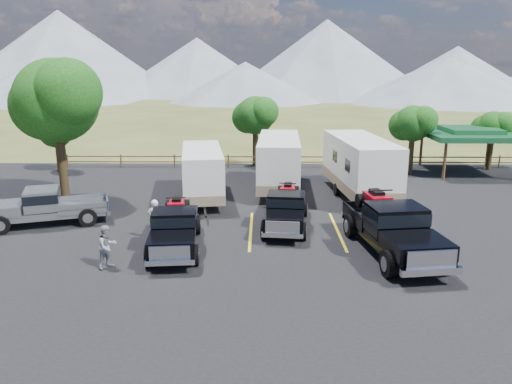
{
  "coord_description": "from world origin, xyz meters",
  "views": [
    {
      "loc": [
        -1.48,
        -17.85,
        7.48
      ],
      "look_at": [
        -1.77,
        5.07,
        1.6
      ],
      "focal_mm": 35.0,
      "sensor_mm": 36.0,
      "label": 1
    }
  ],
  "objects_px": {
    "rig_left": "(175,227)",
    "pickup_silver": "(46,206)",
    "pavilion": "(470,134)",
    "trailer_center": "(279,163)",
    "tree_big_nw": "(56,101)",
    "person_a": "(155,220)",
    "trailer_right": "(360,167)",
    "trailer_left": "(202,173)",
    "rig_center": "(286,208)",
    "person_b": "(107,247)",
    "rig_right": "(392,226)"
  },
  "relations": [
    {
      "from": "pavilion",
      "to": "trailer_center",
      "type": "distance_m",
      "value": 14.54
    },
    {
      "from": "pavilion",
      "to": "person_b",
      "type": "height_order",
      "value": "pavilion"
    },
    {
      "from": "pavilion",
      "to": "trailer_left",
      "type": "height_order",
      "value": "pavilion"
    },
    {
      "from": "rig_center",
      "to": "trailer_right",
      "type": "distance_m",
      "value": 7.09
    },
    {
      "from": "trailer_right",
      "to": "pickup_silver",
      "type": "height_order",
      "value": "trailer_right"
    },
    {
      "from": "trailer_center",
      "to": "trailer_left",
      "type": "bearing_deg",
      "value": -151.66
    },
    {
      "from": "pavilion",
      "to": "rig_right",
      "type": "height_order",
      "value": "pavilion"
    },
    {
      "from": "trailer_left",
      "to": "trailer_right",
      "type": "height_order",
      "value": "trailer_right"
    },
    {
      "from": "person_a",
      "to": "person_b",
      "type": "xyz_separation_m",
      "value": [
        -1.17,
        -3.03,
        -0.09
      ]
    },
    {
      "from": "person_a",
      "to": "person_b",
      "type": "bearing_deg",
      "value": 70.41
    },
    {
      "from": "rig_center",
      "to": "trailer_left",
      "type": "distance_m",
      "value": 6.64
    },
    {
      "from": "rig_center",
      "to": "trailer_right",
      "type": "height_order",
      "value": "trailer_right"
    },
    {
      "from": "tree_big_nw",
      "to": "trailer_left",
      "type": "height_order",
      "value": "tree_big_nw"
    },
    {
      "from": "tree_big_nw",
      "to": "pickup_silver",
      "type": "height_order",
      "value": "tree_big_nw"
    },
    {
      "from": "trailer_right",
      "to": "person_b",
      "type": "xyz_separation_m",
      "value": [
        -11.35,
        -10.53,
        -0.95
      ]
    },
    {
      "from": "pavilion",
      "to": "trailer_center",
      "type": "bearing_deg",
      "value": -158.42
    },
    {
      "from": "rig_left",
      "to": "person_a",
      "type": "xyz_separation_m",
      "value": [
        -1.01,
        0.94,
        0.0
      ]
    },
    {
      "from": "person_b",
      "to": "rig_center",
      "type": "bearing_deg",
      "value": -16.94
    },
    {
      "from": "trailer_right",
      "to": "pickup_silver",
      "type": "xyz_separation_m",
      "value": [
        -15.83,
        -5.36,
        -0.86
      ]
    },
    {
      "from": "trailer_right",
      "to": "person_a",
      "type": "height_order",
      "value": "trailer_right"
    },
    {
      "from": "rig_right",
      "to": "person_a",
      "type": "height_order",
      "value": "rig_right"
    },
    {
      "from": "rig_right",
      "to": "trailer_right",
      "type": "relative_size",
      "value": 0.72
    },
    {
      "from": "pickup_silver",
      "to": "person_a",
      "type": "distance_m",
      "value": 6.04
    },
    {
      "from": "rig_center",
      "to": "person_a",
      "type": "bearing_deg",
      "value": -154.8
    },
    {
      "from": "pavilion",
      "to": "person_a",
      "type": "distance_m",
      "value": 23.96
    },
    {
      "from": "rig_left",
      "to": "rig_right",
      "type": "xyz_separation_m",
      "value": [
        8.85,
        -0.37,
        0.19
      ]
    },
    {
      "from": "tree_big_nw",
      "to": "person_a",
      "type": "bearing_deg",
      "value": -44.68
    },
    {
      "from": "tree_big_nw",
      "to": "trailer_center",
      "type": "bearing_deg",
      "value": 12.35
    },
    {
      "from": "rig_center",
      "to": "trailer_center",
      "type": "bearing_deg",
      "value": 96.86
    },
    {
      "from": "rig_center",
      "to": "trailer_center",
      "type": "height_order",
      "value": "trailer_center"
    },
    {
      "from": "pickup_silver",
      "to": "trailer_right",
      "type": "bearing_deg",
      "value": 89.77
    },
    {
      "from": "trailer_left",
      "to": "person_a",
      "type": "height_order",
      "value": "trailer_left"
    },
    {
      "from": "trailer_center",
      "to": "pickup_silver",
      "type": "xyz_separation_m",
      "value": [
        -11.26,
        -6.88,
        -0.77
      ]
    },
    {
      "from": "trailer_center",
      "to": "person_a",
      "type": "relative_size",
      "value": 5.06
    },
    {
      "from": "trailer_right",
      "to": "person_a",
      "type": "bearing_deg",
      "value": -149.55
    },
    {
      "from": "rig_left",
      "to": "person_b",
      "type": "height_order",
      "value": "rig_left"
    },
    {
      "from": "tree_big_nw",
      "to": "person_a",
      "type": "distance_m",
      "value": 10.19
    },
    {
      "from": "rig_center",
      "to": "trailer_center",
      "type": "relative_size",
      "value": 0.61
    },
    {
      "from": "rig_left",
      "to": "pavilion",
      "type": "bearing_deg",
      "value": 34.38
    },
    {
      "from": "trailer_center",
      "to": "pickup_silver",
      "type": "bearing_deg",
      "value": -146.34
    },
    {
      "from": "pavilion",
      "to": "trailer_right",
      "type": "bearing_deg",
      "value": -142.47
    },
    {
      "from": "tree_big_nw",
      "to": "rig_center",
      "type": "distance_m",
      "value": 13.76
    },
    {
      "from": "pavilion",
      "to": "trailer_center",
      "type": "height_order",
      "value": "trailer_center"
    },
    {
      "from": "rig_center",
      "to": "trailer_left",
      "type": "height_order",
      "value": "trailer_left"
    },
    {
      "from": "tree_big_nw",
      "to": "rig_center",
      "type": "xyz_separation_m",
      "value": [
        12.2,
        -4.35,
        -4.67
      ]
    },
    {
      "from": "tree_big_nw",
      "to": "rig_left",
      "type": "distance_m",
      "value": 11.43
    },
    {
      "from": "pavilion",
      "to": "trailer_left",
      "type": "xyz_separation_m",
      "value": [
        -17.85,
        -7.47,
        -1.24
      ]
    },
    {
      "from": "trailer_right",
      "to": "pavilion",
      "type": "bearing_deg",
      "value": 31.59
    },
    {
      "from": "tree_big_nw",
      "to": "pavilion",
      "type": "height_order",
      "value": "tree_big_nw"
    },
    {
      "from": "rig_left",
      "to": "pickup_silver",
      "type": "bearing_deg",
      "value": 149.39
    }
  ]
}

